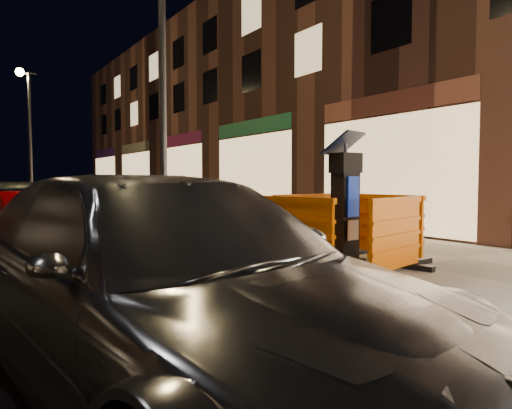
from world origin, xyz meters
TOP-DOWN VIEW (x-y plane):
  - ground_plane at (0.00, 0.00)m, footprint 120.00×120.00m
  - sidewalk at (3.00, 0.00)m, footprint 6.00×60.00m
  - kerb at (0.00, 0.00)m, footprint 0.30×60.00m
  - parking_kiosk at (2.18, 0.63)m, footprint 0.67×0.67m
  - barrier_front at (2.18, -0.32)m, footprint 1.45×0.82m
  - barrier_back at (2.18, 1.58)m, footprint 1.40×0.65m
  - barrier_kerbside at (1.23, 0.63)m, footprint 0.76×1.43m
  - barrier_bldgside at (3.13, 0.63)m, footprint 0.67×1.40m
  - car_silver at (-1.54, -1.32)m, footprint 2.66×5.32m
  - car_red at (-1.25, 7.32)m, footprint 1.46×3.69m
  - street_lamp_mid at (0.25, 3.00)m, footprint 0.12×0.12m
  - street_lamp_far at (0.25, 18.00)m, footprint 0.12×0.12m

SIDE VIEW (x-z plane):
  - ground_plane at x=0.00m, z-range 0.00..0.00m
  - car_silver at x=-1.54m, z-range -0.74..0.74m
  - car_red at x=-1.25m, z-range -0.60..0.60m
  - sidewalk at x=3.00m, z-range 0.00..0.15m
  - kerb at x=0.00m, z-range 0.00..0.15m
  - barrier_front at x=2.18m, z-range 0.15..1.21m
  - barrier_back at x=2.18m, z-range 0.15..1.21m
  - barrier_kerbside at x=1.23m, z-range 0.15..1.21m
  - barrier_bldgside at x=3.13m, z-range 0.15..1.21m
  - parking_kiosk at x=2.18m, z-range 0.15..2.05m
  - street_lamp_mid at x=0.25m, z-range 0.15..6.15m
  - street_lamp_far at x=0.25m, z-range 0.15..6.15m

